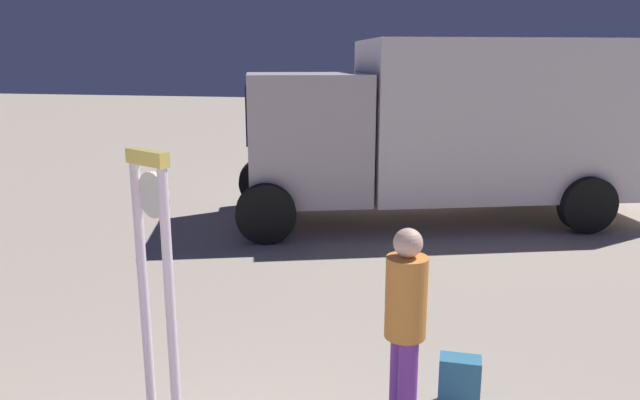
% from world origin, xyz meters
% --- Properties ---
extents(standing_clock, '(0.39, 0.25, 2.08)m').
position_xyz_m(standing_clock, '(-1.00, 2.07, 1.24)').
color(standing_clock, white).
rests_on(standing_clock, ground_plane).
extents(person_near_clock, '(0.30, 0.30, 1.55)m').
position_xyz_m(person_near_clock, '(0.72, 2.44, 0.87)').
color(person_near_clock, '#6F349F').
rests_on(person_near_clock, ground_plane).
extents(backpack, '(0.32, 0.22, 0.42)m').
position_xyz_m(backpack, '(1.13, 2.85, 0.21)').
color(backpack, teal).
rests_on(backpack, ground_plane).
extents(box_truck_near, '(7.45, 4.66, 2.99)m').
position_xyz_m(box_truck_near, '(1.05, 8.85, 1.63)').
color(box_truck_near, silver).
rests_on(box_truck_near, ground_plane).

